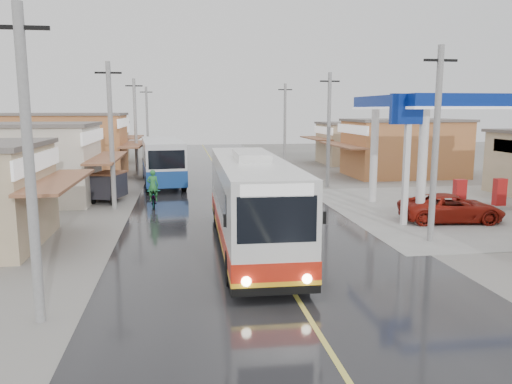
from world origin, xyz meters
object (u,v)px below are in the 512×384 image
at_px(coach_bus, 251,202).
at_px(second_bus, 162,161).
at_px(cyclist, 153,195).
at_px(tricycle_near, 109,185).
at_px(jeepney, 451,208).

bearing_deg(coach_bus, second_bus, 103.98).
bearing_deg(cyclist, tricycle_near, 135.64).
bearing_deg(jeepney, second_bus, 51.28).
bearing_deg(tricycle_near, second_bus, 83.43).
bearing_deg(tricycle_near, cyclist, -21.99).
height_order(second_bus, cyclist, second_bus).
xyz_separation_m(jeepney, cyclist, (-14.70, 5.80, 0.02)).
bearing_deg(jeepney, tricycle_near, 72.20).
relative_size(coach_bus, tricycle_near, 4.62).
height_order(jeepney, tricycle_near, tricycle_near).
distance_m(coach_bus, cyclist, 9.97).
bearing_deg(coach_bus, cyclist, 116.77).
height_order(coach_bus, tricycle_near, coach_bus).
bearing_deg(tricycle_near, coach_bus, -41.29).
relative_size(coach_bus, second_bus, 1.23).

